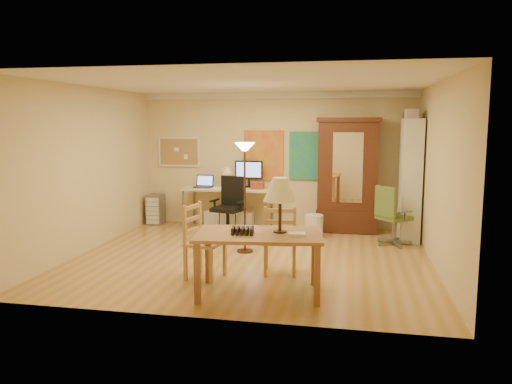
% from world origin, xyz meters
% --- Properties ---
extents(floor, '(5.50, 5.50, 0.00)m').
position_xyz_m(floor, '(0.00, 0.00, 0.00)').
color(floor, '#A97A3C').
rests_on(floor, ground).
extents(crown_molding, '(5.50, 0.08, 0.12)m').
position_xyz_m(crown_molding, '(0.00, 2.46, 2.64)').
color(crown_molding, white).
rests_on(crown_molding, floor).
extents(corkboard, '(0.90, 0.04, 0.62)m').
position_xyz_m(corkboard, '(-2.05, 2.47, 1.50)').
color(corkboard, tan).
rests_on(corkboard, floor).
extents(art_panel_left, '(0.80, 0.04, 1.00)m').
position_xyz_m(art_panel_left, '(-0.25, 2.47, 1.45)').
color(art_panel_left, gold).
rests_on(art_panel_left, floor).
extents(art_panel_right, '(0.75, 0.04, 0.95)m').
position_xyz_m(art_panel_right, '(0.65, 2.47, 1.45)').
color(art_panel_right, teal).
rests_on(art_panel_right, floor).
extents(dining_table, '(1.64, 1.10, 1.45)m').
position_xyz_m(dining_table, '(0.51, -1.58, 0.92)').
color(dining_table, brown).
rests_on(dining_table, floor).
extents(ladder_chair_back, '(0.51, 0.49, 0.98)m').
position_xyz_m(ladder_chair_back, '(0.56, -0.76, 0.46)').
color(ladder_chair_back, '#AE794F').
rests_on(ladder_chair_back, floor).
extents(ladder_chair_left, '(0.54, 0.55, 1.02)m').
position_xyz_m(ladder_chair_left, '(-0.45, -1.11, 0.48)').
color(ladder_chair_left, '#AE794F').
rests_on(ladder_chair_left, floor).
extents(torchiere_lamp, '(0.33, 0.33, 1.79)m').
position_xyz_m(torchiere_lamp, '(-0.18, 0.32, 1.44)').
color(torchiere_lamp, '#42271A').
rests_on(torchiere_lamp, floor).
extents(computer_desk, '(1.78, 0.78, 1.35)m').
position_xyz_m(computer_desk, '(-0.88, 2.16, 0.49)').
color(computer_desk, '#BDAF8A').
rests_on(computer_desk, floor).
extents(office_chair_black, '(0.68, 0.68, 1.11)m').
position_xyz_m(office_chair_black, '(-0.73, 1.43, 0.30)').
color(office_chair_black, black).
rests_on(office_chair_black, floor).
extents(office_chair_green, '(0.66, 0.66, 1.03)m').
position_xyz_m(office_chair_green, '(2.23, 1.28, 0.28)').
color(office_chair_green, slate).
rests_on(office_chair_green, floor).
extents(drawer_cart, '(0.31, 0.37, 0.62)m').
position_xyz_m(drawer_cart, '(-2.49, 2.19, 0.31)').
color(drawer_cart, slate).
rests_on(drawer_cart, floor).
extents(armoire, '(1.20, 0.57, 2.20)m').
position_xyz_m(armoire, '(1.44, 2.24, 0.96)').
color(armoire, '#34180E').
rests_on(armoire, floor).
extents(bookshelf, '(0.33, 0.87, 2.18)m').
position_xyz_m(bookshelf, '(2.55, 1.80, 1.08)').
color(bookshelf, white).
rests_on(bookshelf, floor).
extents(wastebin, '(0.34, 0.34, 0.42)m').
position_xyz_m(wastebin, '(0.86, 1.58, 0.21)').
color(wastebin, silver).
rests_on(wastebin, floor).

